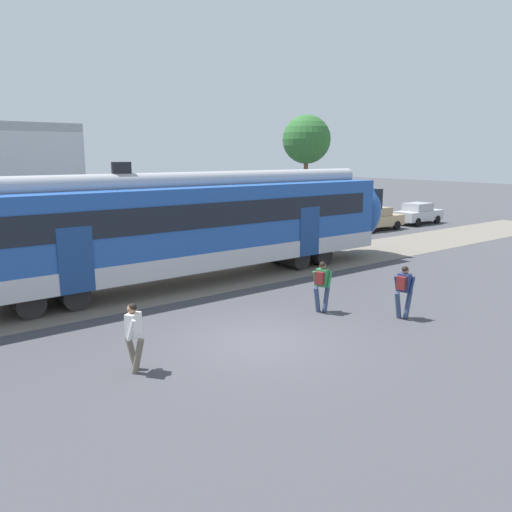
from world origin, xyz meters
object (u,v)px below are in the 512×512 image
object	(u,v)px
parked_car_grey	(321,224)
parked_car_silver	(418,213)
pedestrian_green	(322,282)
pedestrian_white	(134,332)
pedestrian_navy	(404,288)
parked_car_tan	(376,218)

from	to	relation	value
parked_car_grey	parked_car_silver	size ratio (longest dim) A/B	1.01
pedestrian_green	parked_car_grey	world-z (taller)	pedestrian_green
pedestrian_white	pedestrian_navy	world-z (taller)	same
pedestrian_navy	parked_car_tan	bearing A→B (deg)	42.16
pedestrian_white	pedestrian_navy	distance (m)	8.28
pedestrian_green	parked_car_tan	bearing A→B (deg)	34.54
parked_car_grey	parked_car_silver	xyz separation A→B (m)	(9.69, -0.17, 0.00)
pedestrian_white	parked_car_tan	world-z (taller)	pedestrian_white
pedestrian_green	parked_car_tan	world-z (taller)	pedestrian_green
pedestrian_white	parked_car_grey	size ratio (longest dim) A/B	0.41
pedestrian_white	parked_car_tan	xyz separation A→B (m)	(22.16, 11.31, -0.18)
parked_car_grey	parked_car_tan	world-z (taller)	same
parked_car_tan	pedestrian_green	bearing A→B (deg)	-145.46
pedestrian_navy	parked_car_grey	bearing A→B (deg)	54.63
parked_car_grey	pedestrian_green	bearing A→B (deg)	-134.37
pedestrian_navy	parked_car_silver	xyz separation A→B (m)	(18.88, 12.78, -0.21)
pedestrian_navy	parked_car_silver	distance (m)	22.80
pedestrian_white	parked_car_tan	bearing A→B (deg)	27.03
parked_car_grey	parked_car_silver	world-z (taller)	same
pedestrian_green	pedestrian_navy	world-z (taller)	same
parked_car_tan	pedestrian_navy	bearing A→B (deg)	-137.84
pedestrian_navy	parked_car_silver	bearing A→B (deg)	34.09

